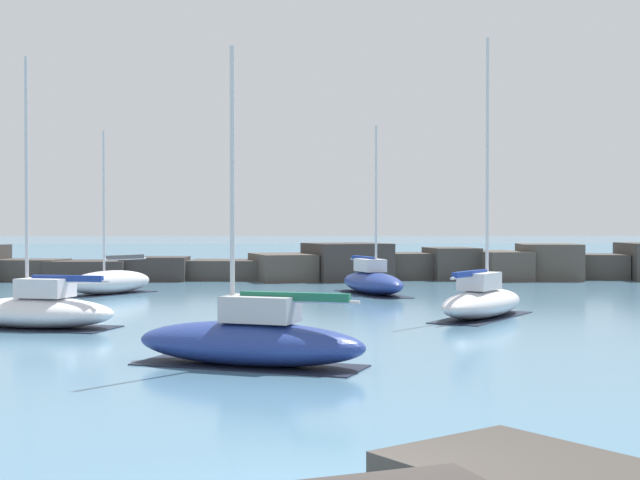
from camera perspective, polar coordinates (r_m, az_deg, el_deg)
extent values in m
cube|color=teal|center=(117.01, -2.93, -0.78)|extent=(400.00, 116.00, 0.01)
cube|color=#423D38|center=(59.01, -18.03, -1.84)|extent=(4.57, 3.86, 1.35)
cube|color=#383330|center=(57.63, -14.50, -1.92)|extent=(4.96, 4.07, 1.28)
cube|color=#383330|center=(57.18, -10.50, -1.82)|extent=(4.18, 3.40, 1.49)
cube|color=#423D38|center=(57.65, -5.84, -1.90)|extent=(5.32, 4.46, 1.26)
cube|color=#4C443D|center=(56.30, -2.42, -1.75)|extent=(4.46, 5.88, 1.69)
cube|color=#383330|center=(56.75, 1.71, -1.39)|extent=(5.74, 6.05, 2.35)
cube|color=#423D38|center=(58.25, 5.31, -1.66)|extent=(3.78, 4.22, 1.69)
cube|color=#423D38|center=(58.44, 8.41, -1.49)|extent=(3.21, 4.39, 2.04)
cube|color=#4C443D|center=(58.17, 11.27, -1.61)|extent=(3.56, 5.64, 1.84)
cube|color=#4C443D|center=(59.14, 14.42, -1.36)|extent=(4.43, 5.07, 2.30)
cube|color=#423D38|center=(60.94, 17.00, -1.62)|extent=(4.90, 4.52, 1.61)
ellipsoid|color=silver|center=(34.10, 10.36, -4.02)|extent=(5.18, 6.25, 1.07)
cube|color=black|center=(34.14, 10.35, -4.89)|extent=(4.97, 5.97, 0.03)
cube|color=silver|center=(33.74, 10.17, -2.61)|extent=(1.96, 2.16, 0.64)
cylinder|color=silver|center=(34.49, 10.66, 4.84)|extent=(0.12, 0.12, 9.51)
cylinder|color=#BCBCC1|center=(32.86, 9.57, -2.30)|extent=(2.05, 2.88, 0.10)
cube|color=navy|center=(32.85, 9.57, -2.13)|extent=(1.84, 2.51, 0.20)
ellipsoid|color=silver|center=(46.27, -13.29, -2.65)|extent=(4.56, 5.43, 1.20)
cube|color=black|center=(46.31, -13.28, -3.38)|extent=(4.38, 5.19, 0.03)
cylinder|color=silver|center=(45.91, -13.67, 2.45)|extent=(0.12, 0.12, 7.02)
cylinder|color=#BCBCC1|center=(46.98, -12.35, -1.19)|extent=(1.81, 2.49, 0.10)
cube|color=#4C4C51|center=(46.98, -12.35, -1.07)|extent=(1.63, 2.18, 0.20)
ellipsoid|color=white|center=(31.62, -17.60, -4.45)|extent=(5.93, 3.82, 1.05)
cube|color=black|center=(31.67, -17.59, -5.37)|extent=(5.65, 3.70, 0.03)
cube|color=silver|center=(31.42, -17.17, -2.94)|extent=(1.95, 1.71, 0.64)
cylinder|color=silver|center=(31.74, -18.27, 3.87)|extent=(0.12, 0.12, 8.13)
cylinder|color=#BCBCC1|center=(30.99, -15.86, -2.56)|extent=(2.92, 0.97, 0.10)
cube|color=navy|center=(30.99, -15.87, -2.37)|extent=(2.51, 0.93, 0.20)
ellipsoid|color=navy|center=(45.09, 3.37, -2.76)|extent=(3.55, 6.75, 1.13)
cube|color=black|center=(45.12, 3.37, -3.46)|extent=(3.43, 6.43, 0.03)
cube|color=silver|center=(45.34, 3.23, -1.62)|extent=(1.54, 2.15, 0.64)
cylinder|color=silver|center=(44.56, 3.61, 2.64)|extent=(0.12, 0.12, 7.34)
cylinder|color=#BCBCC1|center=(46.23, 2.79, -1.29)|extent=(1.01, 3.46, 0.10)
cube|color=navy|center=(46.23, 2.79, -1.16)|extent=(0.97, 2.97, 0.20)
ellipsoid|color=navy|center=(22.19, -4.56, -6.62)|extent=(6.30, 4.16, 1.09)
cube|color=black|center=(22.26, -4.56, -7.98)|extent=(6.01, 4.00, 0.03)
cube|color=#B2B2B7|center=(21.97, -3.85, -4.43)|extent=(2.08, 1.69, 0.64)
cylinder|color=silver|center=(22.21, -5.64, 3.61)|extent=(0.12, 0.12, 6.82)
cylinder|color=#BCBCC1|center=(21.60, -1.65, -3.90)|extent=(3.09, 1.39, 0.10)
cube|color=#1E664C|center=(21.59, -1.65, -3.64)|extent=(2.67, 1.29, 0.20)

